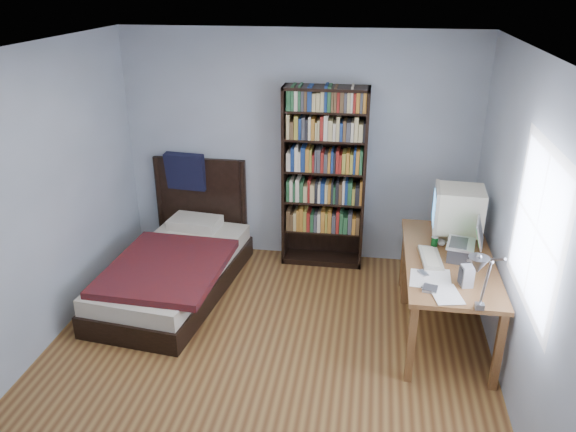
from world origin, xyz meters
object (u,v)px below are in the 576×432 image
object	(u,v)px
speaker	(467,276)
bookshelf	(324,179)
desk_lamp	(479,269)
soda_can	(434,243)
bed	(177,265)
desk	(441,266)
laptop	(463,248)
crt_monitor	(457,210)
keyboard	(431,258)

from	to	relation	value
speaker	bookshelf	xyz separation A→B (m)	(-1.27, 1.63, 0.16)
desk_lamp	soda_can	bearing A→B (deg)	94.92
desk_lamp	bed	xyz separation A→B (m)	(-2.61, 1.55, -1.00)
desk	laptop	world-z (taller)	laptop
crt_monitor	laptop	bearing A→B (deg)	-87.89
keyboard	soda_can	size ratio (longest dim) A/B	3.95
bookshelf	bed	size ratio (longest dim) A/B	0.92
desk_lamp	soda_can	world-z (taller)	desk_lamp
speaker	bed	xyz separation A→B (m)	(-2.69, 0.83, -0.56)
keyboard	bookshelf	distance (m)	1.62
desk	desk_lamp	distance (m)	1.83
crt_monitor	laptop	xyz separation A→B (m)	(0.02, -0.42, -0.18)
laptop	bed	distance (m)	2.80
speaker	bed	world-z (taller)	bed
laptop	bookshelf	world-z (taller)	bookshelf
desk	bookshelf	size ratio (longest dim) A/B	0.82
laptop	desk_lamp	world-z (taller)	desk_lamp
laptop	keyboard	size ratio (longest dim) A/B	0.87
crt_monitor	laptop	distance (m)	0.46
crt_monitor	desk_lamp	distance (m)	1.62
desk_lamp	bookshelf	size ratio (longest dim) A/B	0.34
soda_can	bookshelf	distance (m)	1.48
laptop	desk_lamp	xyz separation A→B (m)	(-0.10, -1.18, 0.43)
keyboard	bookshelf	xyz separation A→B (m)	(-1.04, 1.22, 0.24)
desk	speaker	bearing A→B (deg)	-85.30
desk_lamp	bed	size ratio (longest dim) A/B	0.31
laptop	speaker	xyz separation A→B (m)	(-0.02, -0.46, -0.02)
desk	desk_lamp	bearing A→B (deg)	-89.97
speaker	soda_can	bearing A→B (deg)	92.08
speaker	crt_monitor	bearing A→B (deg)	75.01
desk	soda_can	distance (m)	0.47
desk	crt_monitor	distance (m)	0.60
desk	soda_can	size ratio (longest dim) A/B	15.05
crt_monitor	soda_can	size ratio (longest dim) A/B	4.68
crt_monitor	desk_lamp	bearing A→B (deg)	-92.92
keyboard	desk	bearing A→B (deg)	67.89
crt_monitor	bed	world-z (taller)	crt_monitor
soda_can	bookshelf	size ratio (longest dim) A/B	0.05
crt_monitor	soda_can	distance (m)	0.39
soda_can	keyboard	bearing A→B (deg)	-101.37
desk	bed	distance (m)	2.62
desk	keyboard	distance (m)	0.61
desk	keyboard	size ratio (longest dim) A/B	3.81
speaker	bookshelf	bearing A→B (deg)	113.53
keyboard	bed	size ratio (longest dim) A/B	0.20
soda_can	bookshelf	world-z (taller)	bookshelf
desk_lamp	keyboard	distance (m)	1.25
desk	soda_can	world-z (taller)	soda_can
crt_monitor	keyboard	size ratio (longest dim) A/B	1.18
crt_monitor	desk	bearing A→B (deg)	165.69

